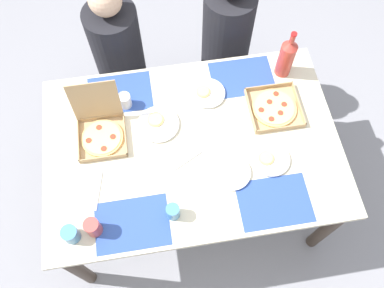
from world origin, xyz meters
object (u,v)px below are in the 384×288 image
at_px(cup_red, 93,227).
at_px(plate_far_left, 231,172).
at_px(plate_near_right, 270,159).
at_px(pizza_box_corner_left, 274,108).
at_px(diner_right_seat, 225,48).
at_px(cup_spare, 173,212).
at_px(plate_middle, 207,93).
at_px(pizza_box_edge_far, 101,130).
at_px(cup_clear_left, 71,234).
at_px(soda_bottle, 286,57).
at_px(plate_near_left, 158,124).
at_px(diner_left_seat, 121,62).
at_px(cup_dark, 125,101).

bearing_deg(cup_red, plate_far_left, 14.87).
distance_m(plate_far_left, plate_near_right, 0.22).
height_order(pizza_box_corner_left, diner_right_seat, diner_right_seat).
distance_m(plate_far_left, cup_spare, 0.37).
bearing_deg(plate_middle, pizza_box_edge_far, -164.97).
bearing_deg(plate_middle, cup_clear_left, -137.94).
relative_size(cup_spare, cup_red, 0.87).
bearing_deg(cup_clear_left, soda_bottle, 32.43).
distance_m(plate_near_left, plate_near_right, 0.63).
bearing_deg(diner_left_seat, plate_far_left, -61.90).
xyz_separation_m(soda_bottle, cup_red, (-1.13, -0.77, -0.08)).
bearing_deg(cup_clear_left, plate_near_right, 13.37).
distance_m(soda_bottle, cup_dark, 0.93).
bearing_deg(soda_bottle, cup_red, -145.67).
xyz_separation_m(cup_spare, cup_red, (-0.38, -0.02, 0.01)).
distance_m(pizza_box_corner_left, cup_spare, 0.82).
distance_m(pizza_box_edge_far, cup_dark, 0.22).
relative_size(plate_near_left, soda_bottle, 0.70).
height_order(pizza_box_edge_far, cup_spare, pizza_box_edge_far).
xyz_separation_m(soda_bottle, diner_right_seat, (-0.24, 0.41, -0.36)).
distance_m(pizza_box_edge_far, plate_near_right, 0.91).
bearing_deg(pizza_box_edge_far, cup_red, -97.03).
xyz_separation_m(plate_far_left, cup_clear_left, (-0.81, -0.20, 0.04)).
height_order(cup_spare, cup_clear_left, cup_spare).
bearing_deg(plate_far_left, plate_near_right, 11.16).
xyz_separation_m(plate_near_right, cup_spare, (-0.54, -0.21, 0.04)).
height_order(soda_bottle, cup_spare, soda_bottle).
relative_size(plate_near_right, diner_right_seat, 0.17).
distance_m(plate_middle, cup_spare, 0.72).
xyz_separation_m(plate_far_left, plate_middle, (-0.04, 0.50, 0.00)).
bearing_deg(cup_spare, diner_left_seat, 99.97).
xyz_separation_m(pizza_box_edge_far, cup_clear_left, (-0.17, -0.54, -0.00)).
relative_size(pizza_box_edge_far, plate_near_right, 1.46).
height_order(plate_near_left, cup_spare, cup_spare).
bearing_deg(cup_dark, plate_near_right, -32.42).
distance_m(pizza_box_corner_left, plate_far_left, 0.46).
relative_size(plate_near_left, plate_middle, 1.13).
xyz_separation_m(pizza_box_edge_far, plate_near_left, (0.30, 0.01, -0.04)).
xyz_separation_m(plate_far_left, plate_near_right, (0.21, 0.04, 0.00)).
bearing_deg(cup_red, cup_dark, 73.17).
xyz_separation_m(plate_near_right, diner_right_seat, (-0.03, 0.95, -0.24)).
bearing_deg(plate_near_left, plate_far_left, -45.43).
bearing_deg(plate_far_left, diner_right_seat, 79.59).
xyz_separation_m(pizza_box_edge_far, diner_right_seat, (0.82, 0.65, -0.27)).
height_order(plate_middle, soda_bottle, soda_bottle).
bearing_deg(diner_right_seat, soda_bottle, -59.53).
bearing_deg(plate_near_right, plate_near_left, 151.50).
bearing_deg(diner_right_seat, cup_dark, -144.12).
height_order(soda_bottle, cup_clear_left, soda_bottle).
height_order(pizza_box_corner_left, cup_clear_left, cup_clear_left).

